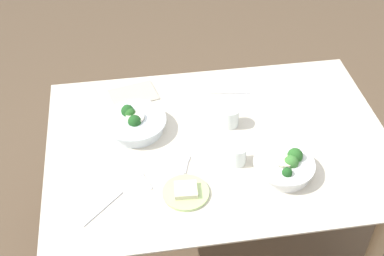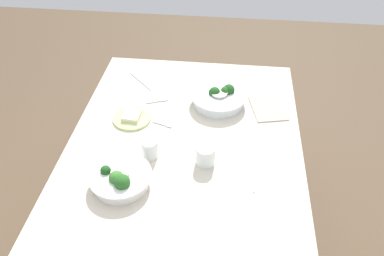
% 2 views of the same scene
% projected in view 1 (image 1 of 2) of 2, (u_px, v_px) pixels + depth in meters
% --- Properties ---
extents(ground_plane, '(6.00, 6.00, 0.00)m').
position_uv_depth(ground_plane, '(214.00, 244.00, 2.71)').
color(ground_plane, brown).
extents(dining_table, '(1.47, 1.03, 0.75)m').
position_uv_depth(dining_table, '(219.00, 159.00, 2.28)').
color(dining_table, beige).
rests_on(dining_table, ground_plane).
extents(broccoli_bowl_far, '(0.25, 0.25, 0.10)m').
position_uv_depth(broccoli_bowl_far, '(285.00, 166.00, 2.05)').
color(broccoli_bowl_far, white).
rests_on(broccoli_bowl_far, dining_table).
extents(broccoli_bowl_near, '(0.28, 0.28, 0.10)m').
position_uv_depth(broccoli_bowl_near, '(135.00, 123.00, 2.24)').
color(broccoli_bowl_near, white).
rests_on(broccoli_bowl_near, dining_table).
extents(bread_side_plate, '(0.18, 0.18, 0.03)m').
position_uv_depth(bread_side_plate, '(186.00, 192.00, 1.98)').
color(bread_side_plate, '#B7D684').
rests_on(bread_side_plate, dining_table).
extents(water_glass_center, '(0.07, 0.07, 0.08)m').
position_uv_depth(water_glass_center, '(238.00, 155.00, 2.09)').
color(water_glass_center, silver).
rests_on(water_glass_center, dining_table).
extents(water_glass_side, '(0.08, 0.08, 0.09)m').
position_uv_depth(water_glass_side, '(230.00, 117.00, 2.26)').
color(water_glass_side, silver).
rests_on(water_glass_side, dining_table).
extents(fork_by_far_bowl, '(0.05, 0.11, 0.00)m').
position_uv_depth(fork_by_far_bowl, '(145.00, 179.00, 2.04)').
color(fork_by_far_bowl, '#B7B7BC').
rests_on(fork_by_far_bowl, dining_table).
extents(fork_by_near_bowl, '(0.04, 0.10, 0.00)m').
position_uv_depth(fork_by_near_bowl, '(187.00, 164.00, 2.11)').
color(fork_by_near_bowl, '#B7B7BC').
rests_on(fork_by_near_bowl, dining_table).
extents(table_knife_left, '(0.20, 0.05, 0.00)m').
position_uv_depth(table_knife_left, '(228.00, 93.00, 2.46)').
color(table_knife_left, '#B7B7BC').
rests_on(table_knife_left, dining_table).
extents(table_knife_right, '(0.16, 0.15, 0.00)m').
position_uv_depth(table_knife_right, '(103.00, 209.00, 1.93)').
color(table_knife_right, '#B7B7BC').
rests_on(table_knife_right, dining_table).
extents(napkin_folded_upper, '(0.24, 0.20, 0.01)m').
position_uv_depth(napkin_folded_upper, '(134.00, 95.00, 2.44)').
color(napkin_folded_upper, '#B1A997').
rests_on(napkin_folded_upper, dining_table).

